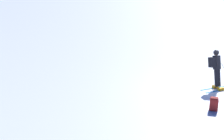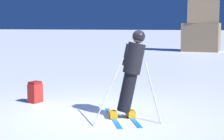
% 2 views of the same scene
% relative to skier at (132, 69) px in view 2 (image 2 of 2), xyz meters
% --- Properties ---
extents(ground_plane, '(300.00, 300.00, 0.00)m').
position_rel_skier_xyz_m(ground_plane, '(-0.66, -0.12, -0.96)').
color(ground_plane, white).
extents(skier, '(1.43, 1.63, 1.74)m').
position_rel_skier_xyz_m(skier, '(0.00, 0.00, 0.00)').
color(skier, '#1E7AC6').
rests_on(skier, ground).
extents(rock_pillar, '(2.52, 2.21, 5.68)m').
position_rel_skier_xyz_m(rock_pillar, '(-1.16, 20.11, 1.42)').
color(rock_pillar, '#7A664C').
rests_on(rock_pillar, ground).
extents(spare_backpack, '(0.27, 0.34, 0.50)m').
position_rel_skier_xyz_m(spare_backpack, '(-2.54, 0.55, -0.71)').
color(spare_backpack, '#AD231E').
rests_on(spare_backpack, ground).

